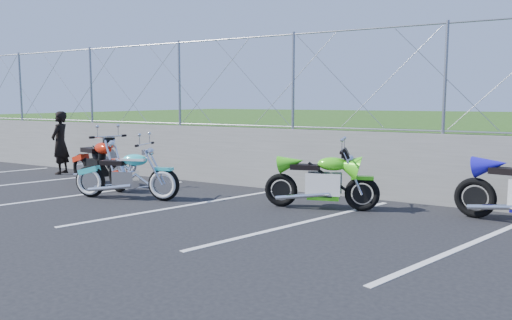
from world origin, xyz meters
The scene contains 9 objects.
ground centered at (0.00, 0.00, 0.00)m, with size 90.00×90.00×0.00m, color black.
retaining_wall centered at (0.00, 3.50, 0.65)m, with size 30.00×0.22×1.30m, color slate.
grass_field centered at (0.00, 13.50, 0.65)m, with size 30.00×20.00×1.30m, color #214612.
chain_link_fence centered at (0.00, 3.50, 2.30)m, with size 28.00×0.03×2.00m.
parking_lines centered at (1.20, 1.00, 0.00)m, with size 18.29×4.31×0.01m.
cruiser_turquoise centered at (-1.33, 1.03, 0.44)m, with size 2.13×0.81×1.09m.
naked_orange centered at (-2.81, 1.69, 0.49)m, with size 2.28×0.84×1.16m.
sportbike_green centered at (2.27, 2.09, 0.45)m, with size 1.99×0.76×1.05m.
person_standing centered at (-5.24, 2.62, 0.81)m, with size 0.59×0.39×1.62m, color black.
Camera 1 is at (5.58, -5.96, 1.90)m, focal length 35.00 mm.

